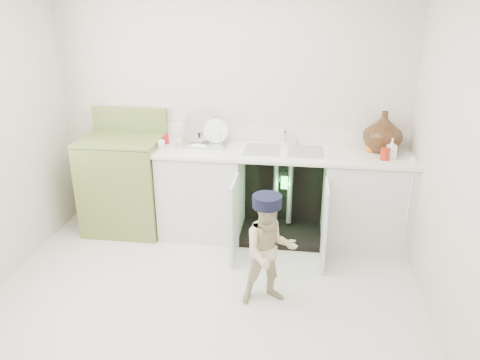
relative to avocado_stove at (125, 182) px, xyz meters
name	(u,v)px	position (x,y,z in m)	size (l,w,h in m)	color
ground	(203,302)	(1.05, -1.18, -0.50)	(3.50, 3.50, 0.00)	#BFB5A8
room_shell	(198,153)	(1.05, -1.18, 0.75)	(6.00, 5.50, 1.26)	beige
counter_run	(287,191)	(1.65, 0.03, -0.01)	(2.44, 1.02, 1.28)	silver
avocado_stove	(125,182)	(0.00, 0.00, 0.00)	(0.78, 0.65, 1.21)	olive
repair_worker	(269,250)	(1.56, -1.08, -0.04)	(0.52, 0.99, 0.91)	beige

